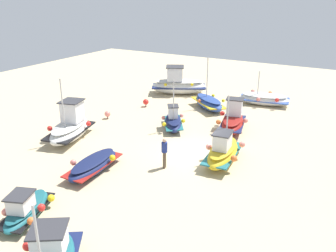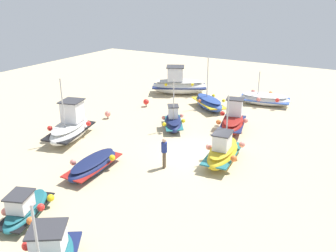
{
  "view_description": "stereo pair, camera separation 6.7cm",
  "coord_description": "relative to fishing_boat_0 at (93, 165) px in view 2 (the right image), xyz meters",
  "views": [
    {
      "loc": [
        17.55,
        8.05,
        8.97
      ],
      "look_at": [
        -0.99,
        -2.56,
        0.9
      ],
      "focal_mm": 39.03,
      "sensor_mm": 36.0,
      "label": 1
    },
    {
      "loc": [
        17.51,
        8.1,
        8.97
      ],
      "look_at": [
        -0.99,
        -2.56,
        0.9
      ],
      "focal_mm": 39.03,
      "sensor_mm": 36.0,
      "label": 2
    }
  ],
  "objects": [
    {
      "name": "fishing_boat_2",
      "position": [
        -12.75,
        0.88,
        0.12
      ],
      "size": [
        3.55,
        3.8,
        4.08
      ],
      "rotation": [
        0.0,
        0.0,
        0.87
      ],
      "color": "#2D4C9E",
      "rests_on": "ground_plane"
    },
    {
      "name": "person_walking",
      "position": [
        -2.22,
        2.97,
        0.58
      ],
      "size": [
        0.32,
        0.32,
        1.69
      ],
      "rotation": [
        0.0,
        0.0,
        1.81
      ],
      "color": "brown",
      "rests_on": "ground_plane"
    },
    {
      "name": "fishing_boat_4",
      "position": [
        -7.61,
        0.51,
        0.11
      ],
      "size": [
        3.24,
        2.67,
        3.43
      ],
      "rotation": [
        0.0,
        0.0,
        3.72
      ],
      "color": "navy",
      "rests_on": "ground_plane"
    },
    {
      "name": "fishing_boat_3",
      "position": [
        -16.05,
        4.36,
        0.09
      ],
      "size": [
        2.34,
        4.33,
        2.78
      ],
      "rotation": [
        0.0,
        0.0,
        1.73
      ],
      "color": "white",
      "rests_on": "ground_plane"
    },
    {
      "name": "fishing_boat_6",
      "position": [
        -2.77,
        -4.24,
        0.38
      ],
      "size": [
        4.4,
        2.72,
        4.09
      ],
      "rotation": [
        0.0,
        0.0,
        3.41
      ],
      "color": "white",
      "rests_on": "ground_plane"
    },
    {
      "name": "fishing_boat_5",
      "position": [
        -4.39,
        5.41,
        0.23
      ],
      "size": [
        3.88,
        2.06,
        3.69
      ],
      "rotation": [
        0.0,
        0.0,
        0.1
      ],
      "color": "gold",
      "rests_on": "ground_plane"
    },
    {
      "name": "fishing_boat_7",
      "position": [
        -9.32,
        4.15,
        0.25
      ],
      "size": [
        3.84,
        2.28,
        2.08
      ],
      "rotation": [
        0.0,
        0.0,
        3.37
      ],
      "color": "maroon",
      "rests_on": "ground_plane"
    },
    {
      "name": "fishing_boat_0",
      "position": [
        0.0,
        0.0,
        0.0
      ],
      "size": [
        3.85,
        1.71,
        0.85
      ],
      "rotation": [
        0.0,
        0.0,
        3.22
      ],
      "color": "navy",
      "rests_on": "ground_plane"
    },
    {
      "name": "fishing_boat_9",
      "position": [
        4.55,
        0.29,
        0.04
      ],
      "size": [
        3.28,
        2.16,
        1.3
      ],
      "rotation": [
        0.0,
        0.0,
        0.36
      ],
      "color": "#1E6670",
      "rests_on": "ground_plane"
    },
    {
      "name": "fishing_boat_8",
      "position": [
        -15.5,
        -3.33,
        0.46
      ],
      "size": [
        4.0,
        5.3,
        2.51
      ],
      "rotation": [
        0.0,
        0.0,
        5.19
      ],
      "color": "white",
      "rests_on": "ground_plane"
    },
    {
      "name": "mooring_buoy_1",
      "position": [
        -6.94,
        -4.62,
        -0.04
      ],
      "size": [
        0.44,
        0.44,
        0.58
      ],
      "color": "#3F3F42",
      "rests_on": "ground_plane"
    },
    {
      "name": "mooring_buoy_0",
      "position": [
        -10.77,
        -3.77,
        -0.0
      ],
      "size": [
        0.46,
        0.46,
        0.62
      ],
      "color": "#3F3F42",
      "rests_on": "ground_plane"
    },
    {
      "name": "ground_plane",
      "position": [
        -4.72,
        3.75,
        -0.39
      ],
      "size": [
        57.94,
        57.94,
        0.0
      ],
      "primitive_type": "plane",
      "color": "#C6B289"
    }
  ]
}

